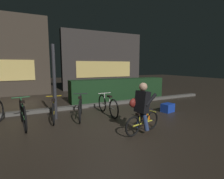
{
  "coord_description": "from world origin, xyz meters",
  "views": [
    {
      "loc": [
        -2.14,
        -4.2,
        1.65
      ],
      "look_at": [
        0.2,
        0.6,
        0.9
      ],
      "focal_mm": 27.46,
      "sensor_mm": 36.0,
      "label": 1
    }
  ],
  "objects_px": {
    "cyclist": "(142,108)",
    "traffic_cone_near": "(146,111)",
    "parked_bike_right_mid": "(108,105)",
    "parked_bike_center_right": "(80,107)",
    "parked_bike_center_left": "(54,110)",
    "parked_bike_left_mid": "(23,114)",
    "traffic_cone_far": "(147,102)",
    "street_post": "(54,83)",
    "blue_crate": "(168,108)"
  },
  "relations": [
    {
      "from": "street_post",
      "to": "cyclist",
      "type": "bearing_deg",
      "value": -49.92
    },
    {
      "from": "parked_bike_center_left",
      "to": "cyclist",
      "type": "distance_m",
      "value": 2.69
    },
    {
      "from": "parked_bike_right_mid",
      "to": "blue_crate",
      "type": "distance_m",
      "value": 2.18
    },
    {
      "from": "parked_bike_center_right",
      "to": "cyclist",
      "type": "height_order",
      "value": "cyclist"
    },
    {
      "from": "parked_bike_center_left",
      "to": "parked_bike_center_right",
      "type": "distance_m",
      "value": 0.79
    },
    {
      "from": "parked_bike_left_mid",
      "to": "traffic_cone_far",
      "type": "height_order",
      "value": "parked_bike_left_mid"
    },
    {
      "from": "traffic_cone_far",
      "to": "cyclist",
      "type": "distance_m",
      "value": 2.41
    },
    {
      "from": "parked_bike_center_right",
      "to": "traffic_cone_near",
      "type": "height_order",
      "value": "parked_bike_center_right"
    },
    {
      "from": "parked_bike_center_right",
      "to": "cyclist",
      "type": "relative_size",
      "value": 1.25
    },
    {
      "from": "parked_bike_right_mid",
      "to": "cyclist",
      "type": "xyz_separation_m",
      "value": [
        0.11,
        -1.77,
        0.3
      ]
    },
    {
      "from": "traffic_cone_near",
      "to": "traffic_cone_far",
      "type": "distance_m",
      "value": 1.34
    },
    {
      "from": "parked_bike_center_right",
      "to": "parked_bike_right_mid",
      "type": "relative_size",
      "value": 1.01
    },
    {
      "from": "street_post",
      "to": "parked_bike_center_left",
      "type": "height_order",
      "value": "street_post"
    },
    {
      "from": "parked_bike_right_mid",
      "to": "blue_crate",
      "type": "height_order",
      "value": "parked_bike_right_mid"
    },
    {
      "from": "parked_bike_right_mid",
      "to": "traffic_cone_far",
      "type": "height_order",
      "value": "parked_bike_right_mid"
    },
    {
      "from": "parked_bike_center_left",
      "to": "blue_crate",
      "type": "xyz_separation_m",
      "value": [
        3.77,
        -0.82,
        -0.17
      ]
    },
    {
      "from": "parked_bike_left_mid",
      "to": "blue_crate",
      "type": "bearing_deg",
      "value": -103.74
    },
    {
      "from": "parked_bike_center_left",
      "to": "parked_bike_right_mid",
      "type": "height_order",
      "value": "parked_bike_right_mid"
    },
    {
      "from": "parked_bike_right_mid",
      "to": "blue_crate",
      "type": "xyz_separation_m",
      "value": [
        2.09,
        -0.6,
        -0.18
      ]
    },
    {
      "from": "parked_bike_right_mid",
      "to": "parked_bike_center_right",
      "type": "bearing_deg",
      "value": 85.51
    },
    {
      "from": "street_post",
      "to": "cyclist",
      "type": "relative_size",
      "value": 1.83
    },
    {
      "from": "traffic_cone_near",
      "to": "cyclist",
      "type": "distance_m",
      "value": 1.11
    },
    {
      "from": "parked_bike_center_left",
      "to": "cyclist",
      "type": "bearing_deg",
      "value": -128.39
    },
    {
      "from": "parked_bike_right_mid",
      "to": "cyclist",
      "type": "bearing_deg",
      "value": -176.71
    },
    {
      "from": "parked_bike_center_left",
      "to": "traffic_cone_near",
      "type": "height_order",
      "value": "parked_bike_center_left"
    },
    {
      "from": "parked_bike_right_mid",
      "to": "traffic_cone_far",
      "type": "xyz_separation_m",
      "value": [
        1.65,
        0.05,
        -0.03
      ]
    },
    {
      "from": "parked_bike_center_left",
      "to": "traffic_cone_near",
      "type": "relative_size",
      "value": 2.57
    },
    {
      "from": "parked_bike_left_mid",
      "to": "traffic_cone_near",
      "type": "bearing_deg",
      "value": -112.96
    },
    {
      "from": "traffic_cone_near",
      "to": "traffic_cone_far",
      "type": "height_order",
      "value": "traffic_cone_far"
    },
    {
      "from": "parked_bike_center_right",
      "to": "blue_crate",
      "type": "bearing_deg",
      "value": -84.85
    },
    {
      "from": "parked_bike_center_left",
      "to": "blue_crate",
      "type": "bearing_deg",
      "value": -92.77
    },
    {
      "from": "parked_bike_right_mid",
      "to": "parked_bike_center_left",
      "type": "bearing_deg",
      "value": 82.68
    },
    {
      "from": "traffic_cone_near",
      "to": "cyclist",
      "type": "relative_size",
      "value": 0.48
    },
    {
      "from": "traffic_cone_far",
      "to": "cyclist",
      "type": "height_order",
      "value": "cyclist"
    },
    {
      "from": "street_post",
      "to": "parked_bike_center_left",
      "type": "xyz_separation_m",
      "value": [
        -0.06,
        -0.08,
        -0.81
      ]
    },
    {
      "from": "street_post",
      "to": "parked_bike_center_right",
      "type": "xyz_separation_m",
      "value": [
        0.72,
        -0.23,
        -0.8
      ]
    },
    {
      "from": "traffic_cone_near",
      "to": "parked_bike_center_left",
      "type": "bearing_deg",
      "value": 154.22
    },
    {
      "from": "traffic_cone_near",
      "to": "blue_crate",
      "type": "xyz_separation_m",
      "value": [
        1.26,
        0.4,
        -0.14
      ]
    },
    {
      "from": "cyclist",
      "to": "traffic_cone_near",
      "type": "bearing_deg",
      "value": 33.09
    },
    {
      "from": "parked_bike_center_left",
      "to": "traffic_cone_near",
      "type": "distance_m",
      "value": 2.8
    },
    {
      "from": "parked_bike_center_left",
      "to": "parked_bike_center_right",
      "type": "bearing_deg",
      "value": -91.01
    },
    {
      "from": "traffic_cone_near",
      "to": "cyclist",
      "type": "xyz_separation_m",
      "value": [
        -0.72,
        -0.76,
        0.34
      ]
    },
    {
      "from": "parked_bike_center_left",
      "to": "parked_bike_right_mid",
      "type": "relative_size",
      "value": 0.98
    },
    {
      "from": "parked_bike_center_left",
      "to": "cyclist",
      "type": "relative_size",
      "value": 1.22
    },
    {
      "from": "street_post",
      "to": "parked_bike_center_right",
      "type": "distance_m",
      "value": 1.1
    },
    {
      "from": "parked_bike_center_left",
      "to": "parked_bike_center_right",
      "type": "xyz_separation_m",
      "value": [
        0.78,
        -0.14,
        0.02
      ]
    },
    {
      "from": "cyclist",
      "to": "parked_bike_left_mid",
      "type": "bearing_deg",
      "value": 132.49
    },
    {
      "from": "parked_bike_left_mid",
      "to": "cyclist",
      "type": "distance_m",
      "value": 3.18
    },
    {
      "from": "traffic_cone_far",
      "to": "blue_crate",
      "type": "bearing_deg",
      "value": -56.54
    },
    {
      "from": "street_post",
      "to": "parked_bike_left_mid",
      "type": "height_order",
      "value": "street_post"
    }
  ]
}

